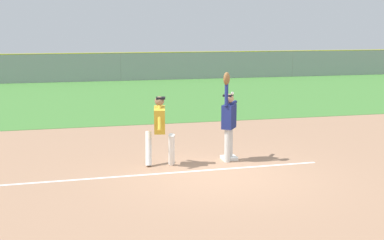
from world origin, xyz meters
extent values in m
plane|color=tan|center=(0.00, 0.00, 0.00)|extent=(71.55, 71.55, 0.00)
cube|color=#478438|center=(0.00, 14.16, 0.01)|extent=(47.18, 15.24, 0.01)
cube|color=white|center=(-3.41, 0.39, 0.00)|extent=(12.00, 0.30, 0.01)
cube|color=white|center=(0.59, 1.29, 0.04)|extent=(0.38, 0.38, 0.08)
cylinder|color=silver|center=(0.58, 1.23, 0.42)|extent=(0.21, 0.21, 0.85)
cylinder|color=silver|center=(0.46, 1.07, 0.42)|extent=(0.21, 0.21, 0.85)
cube|color=navy|center=(0.52, 1.15, 1.15)|extent=(0.47, 0.51, 0.60)
sphere|color=tan|center=(0.52, 1.15, 1.60)|extent=(0.32, 0.32, 0.23)
cube|color=black|center=(0.50, 1.17, 1.68)|extent=(0.30, 0.29, 0.05)
cylinder|color=navy|center=(0.39, 0.97, 1.76)|extent=(0.13, 0.13, 0.62)
cylinder|color=navy|center=(0.65, 1.33, 1.45)|extent=(0.44, 0.55, 0.09)
ellipsoid|color=brown|center=(0.39, 0.97, 2.12)|extent=(0.28, 0.31, 0.32)
cylinder|color=white|center=(-0.99, 0.97, 0.42)|extent=(0.23, 0.45, 0.85)
cylinder|color=white|center=(-1.51, 1.23, 0.42)|extent=(0.23, 0.45, 0.85)
cube|color=gold|center=(-1.25, 1.10, 1.15)|extent=(0.35, 0.56, 0.66)
sphere|color=#8C6647|center=(-1.25, 1.10, 1.60)|extent=(0.27, 0.27, 0.23)
cube|color=black|center=(-1.22, 1.10, 1.68)|extent=(0.25, 0.24, 0.05)
cylinder|color=gold|center=(-1.21, 1.32, 1.23)|extent=(0.16, 0.41, 0.58)
cylinder|color=gold|center=(-1.29, 0.89, 1.23)|extent=(0.16, 0.41, 0.58)
sphere|color=white|center=(0.57, 1.03, 1.75)|extent=(0.07, 0.07, 0.07)
cube|color=#93999E|center=(0.00, 21.78, 0.87)|extent=(47.18, 0.06, 1.74)
cylinder|color=yellow|center=(0.00, 21.78, 1.77)|extent=(47.18, 0.06, 0.06)
cylinder|color=gray|center=(0.00, 21.78, 0.87)|extent=(0.08, 0.08, 1.74)
cylinder|color=gray|center=(11.80, 21.78, 0.87)|extent=(0.08, 0.08, 1.74)
cube|color=black|center=(-7.41, 25.62, 0.57)|extent=(4.48, 2.09, 0.55)
cube|color=#2D333D|center=(-7.41, 25.62, 1.05)|extent=(2.27, 1.84, 0.40)
cylinder|color=black|center=(-5.92, 26.50, 0.30)|extent=(0.61, 0.25, 0.60)
cylinder|color=black|center=(-6.01, 24.60, 0.30)|extent=(0.61, 0.25, 0.60)
cube|color=#23389E|center=(-2.02, 26.00, 0.57)|extent=(4.48, 2.09, 0.55)
cube|color=#2D333D|center=(-2.02, 26.00, 1.05)|extent=(2.27, 1.84, 0.40)
cylinder|color=black|center=(-0.53, 26.88, 0.30)|extent=(0.61, 0.25, 0.60)
cylinder|color=black|center=(-0.61, 24.99, 0.30)|extent=(0.61, 0.25, 0.60)
cylinder|color=black|center=(-3.42, 27.01, 0.30)|extent=(0.61, 0.25, 0.60)
cylinder|color=black|center=(-3.51, 25.11, 0.30)|extent=(0.61, 0.25, 0.60)
cube|color=#1E6B33|center=(3.51, 25.70, 0.57)|extent=(4.56, 2.32, 0.55)
cube|color=#2D333D|center=(3.51, 25.70, 1.05)|extent=(2.36, 1.95, 0.40)
cylinder|color=black|center=(4.86, 26.79, 0.30)|extent=(0.62, 0.28, 0.60)
cylinder|color=black|center=(5.05, 24.90, 0.30)|extent=(0.62, 0.28, 0.60)
cylinder|color=black|center=(1.98, 26.51, 0.30)|extent=(0.62, 0.28, 0.60)
cylinder|color=black|center=(2.16, 24.62, 0.30)|extent=(0.62, 0.28, 0.60)
camera|label=1|loc=(-3.40, -10.88, 3.34)|focal=47.87mm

